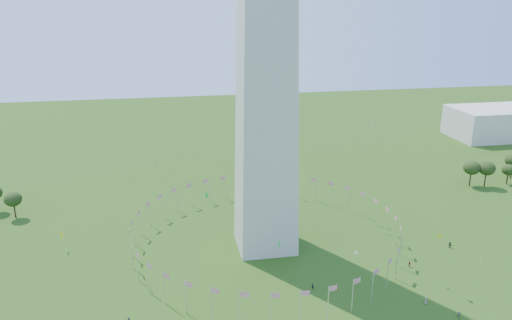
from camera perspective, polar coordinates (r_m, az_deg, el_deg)
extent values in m
cylinder|color=silver|center=(165.72, 14.82, -6.81)|extent=(0.24, 0.24, 9.00)
cylinder|color=silver|center=(171.19, 13.66, -5.89)|extent=(0.24, 0.24, 9.00)
cylinder|color=silver|center=(176.12, 12.24, -5.09)|extent=(0.24, 0.24, 9.00)
cylinder|color=silver|center=(180.44, 10.61, -4.41)|extent=(0.24, 0.24, 9.00)
cylinder|color=silver|center=(184.05, 8.82, -3.85)|extent=(0.24, 0.24, 9.00)
cylinder|color=silver|center=(186.89, 6.90, -3.42)|extent=(0.24, 0.24, 9.00)
cylinder|color=silver|center=(188.90, 4.88, -3.11)|extent=(0.24, 0.24, 9.00)
cylinder|color=silver|center=(190.06, 2.81, -2.93)|extent=(0.24, 0.24, 9.00)
cylinder|color=silver|center=(190.35, 0.70, -2.87)|extent=(0.24, 0.24, 9.00)
cylinder|color=silver|center=(189.75, -1.39, -2.95)|extent=(0.24, 0.24, 9.00)
cylinder|color=silver|center=(188.28, -3.45, -3.15)|extent=(0.24, 0.24, 9.00)
cylinder|color=silver|center=(185.96, -5.44, -3.48)|extent=(0.24, 0.24, 9.00)
cylinder|color=silver|center=(182.84, -7.33, -3.93)|extent=(0.24, 0.24, 9.00)
cylinder|color=silver|center=(178.97, -9.08, -4.51)|extent=(0.24, 0.24, 9.00)
cylinder|color=silver|center=(174.42, -10.64, -5.22)|extent=(0.24, 0.24, 9.00)
cylinder|color=silver|center=(169.28, -11.98, -6.04)|extent=(0.24, 0.24, 9.00)
cylinder|color=silver|center=(163.66, -13.05, -6.99)|extent=(0.24, 0.24, 9.00)
cylinder|color=silver|center=(157.69, -13.79, -8.05)|extent=(0.24, 0.24, 9.00)
cylinder|color=silver|center=(151.52, -14.14, -9.20)|extent=(0.24, 0.24, 9.00)
cylinder|color=silver|center=(145.32, -14.03, -10.43)|extent=(0.24, 0.24, 9.00)
cylinder|color=silver|center=(139.29, -13.41, -11.70)|extent=(0.24, 0.24, 9.00)
cylinder|color=silver|center=(133.66, -12.22, -12.97)|extent=(0.24, 0.24, 9.00)
cylinder|color=silver|center=(128.64, -10.43, -14.18)|extent=(0.24, 0.24, 9.00)
cylinder|color=silver|center=(124.48, -8.06, -15.24)|extent=(0.24, 0.24, 9.00)
cylinder|color=silver|center=(121.40, -5.16, -16.08)|extent=(0.24, 0.24, 9.00)
cylinder|color=silver|center=(119.58, -1.86, -16.60)|extent=(0.24, 0.24, 9.00)
cylinder|color=silver|center=(119.13, 1.62, -16.74)|extent=(0.24, 0.24, 9.00)
cylinder|color=silver|center=(120.08, 5.06, -16.50)|extent=(0.24, 0.24, 9.00)
cylinder|color=silver|center=(122.37, 8.25, -15.90)|extent=(0.24, 0.24, 9.00)
cylinder|color=silver|center=(125.86, 10.99, -15.01)|extent=(0.24, 0.24, 9.00)
cylinder|color=silver|center=(130.35, 13.17, -13.91)|extent=(0.24, 0.24, 9.00)
cylinder|color=silver|center=(135.62, 14.76, -12.69)|extent=(0.24, 0.24, 9.00)
cylinder|color=silver|center=(141.42, 15.76, -11.42)|extent=(0.24, 0.24, 9.00)
cylinder|color=silver|center=(147.53, 16.20, -10.17)|extent=(0.24, 0.24, 9.00)
cylinder|color=silver|center=(153.74, 16.15, -8.96)|extent=(0.24, 0.24, 9.00)
cylinder|color=silver|center=(159.86, 15.67, -7.84)|extent=(0.24, 0.24, 9.00)
cube|color=beige|center=(301.79, 25.95, 3.88)|extent=(50.00, 30.00, 16.00)
imported|color=black|center=(134.82, 6.49, -14.16)|extent=(0.63, 0.75, 1.74)
imported|color=gray|center=(135.33, 18.86, -14.97)|extent=(1.07, 0.99, 1.80)
imported|color=#5A141C|center=(150.28, 17.15, -11.30)|extent=(0.94, 0.81, 1.67)
imported|color=gray|center=(133.03, 22.19, -16.05)|extent=(1.66, 1.14, 1.65)
imported|color=black|center=(164.74, 21.28, -9.02)|extent=(0.85, 1.77, 1.86)
plane|color=yellow|center=(136.76, 20.28, -8.11)|extent=(1.46, 1.98, 1.97)
plane|color=green|center=(120.28, -5.67, -3.98)|extent=(0.45, 1.69, 1.75)
plane|color=red|center=(154.80, -11.26, -0.33)|extent=(0.46, 1.58, 1.51)
plane|color=red|center=(142.30, 1.91, -3.22)|extent=(0.99, 1.08, 1.40)
plane|color=green|center=(135.38, 10.98, -1.09)|extent=(1.59, 1.52, 2.04)
plane|color=white|center=(140.10, 13.24, 3.92)|extent=(0.62, 0.94, 1.13)
plane|color=white|center=(107.82, 24.30, -10.71)|extent=(0.78, 1.61, 1.41)
plane|color=white|center=(129.20, 11.38, -10.33)|extent=(1.11, 1.08, 1.34)
plane|color=green|center=(120.70, 2.69, -9.62)|extent=(1.72, 1.05, 1.67)
plane|color=yellow|center=(161.54, -21.33, -7.97)|extent=(1.54, 1.59, 2.00)
ellipsoid|color=#2C4316|center=(190.94, -25.93, -4.69)|extent=(5.88, 5.88, 9.19)
ellipsoid|color=#2C4316|center=(218.11, 23.35, -1.46)|extent=(6.63, 6.63, 10.36)
ellipsoid|color=#2C4316|center=(219.80, 24.79, -1.50)|extent=(6.66, 6.66, 10.40)
ellipsoid|color=#2C4316|center=(226.85, 26.84, -1.50)|extent=(5.29, 5.29, 8.27)
ellipsoid|color=#2C4316|center=(235.15, 27.24, -0.64)|extent=(6.67, 6.67, 10.42)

